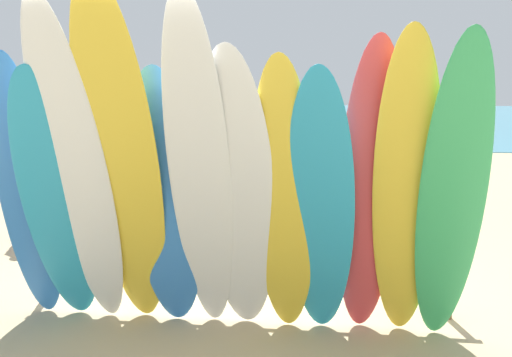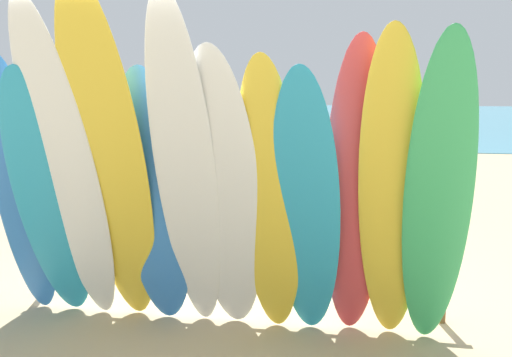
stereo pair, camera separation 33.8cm
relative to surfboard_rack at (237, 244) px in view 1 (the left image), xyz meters
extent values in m
plane|color=tan|center=(0.00, 14.00, -0.58)|extent=(60.00, 60.00, 0.00)
cube|color=teal|center=(0.00, 32.89, -0.57)|extent=(60.00, 40.00, 0.02)
cylinder|color=brown|center=(-1.79, 0.00, -0.24)|extent=(0.07, 0.07, 0.69)
cylinder|color=brown|center=(1.79, 0.00, -0.24)|extent=(0.07, 0.07, 0.69)
cylinder|color=brown|center=(0.00, 0.00, 0.11)|extent=(3.71, 0.06, 0.06)
ellipsoid|color=#337AD1|center=(-1.60, -0.57, 0.52)|extent=(0.51, 0.68, 2.21)
ellipsoid|color=#289EC6|center=(-1.31, -0.67, 0.47)|extent=(0.60, 0.88, 2.10)
ellipsoid|color=white|center=(-1.08, -0.76, 0.71)|extent=(0.60, 1.05, 2.58)
ellipsoid|color=yellow|center=(-0.73, -0.77, 0.76)|extent=(0.59, 1.09, 2.69)
ellipsoid|color=#337AD1|center=(-0.46, -0.58, 0.47)|extent=(0.57, 0.63, 2.10)
ellipsoid|color=white|center=(-0.16, -0.73, 0.71)|extent=(0.49, 0.96, 2.59)
ellipsoid|color=white|center=(0.11, -0.64, 0.53)|extent=(0.62, 0.82, 2.23)
ellipsoid|color=yellow|center=(0.45, -0.64, 0.50)|extent=(0.52, 0.74, 2.17)
ellipsoid|color=#289EC6|center=(0.72, -0.64, 0.46)|extent=(0.55, 0.79, 2.09)
ellipsoid|color=#D13D42|center=(1.08, -0.56, 0.57)|extent=(0.52, 0.74, 2.30)
ellipsoid|color=yellow|center=(1.33, -0.65, 0.59)|extent=(0.55, 0.89, 2.35)
ellipsoid|color=#38B266|center=(1.63, -0.73, 0.58)|extent=(0.47, 0.91, 2.32)
cylinder|color=tan|center=(-1.56, 6.71, -0.17)|extent=(0.13, 0.13, 0.83)
cylinder|color=tan|center=(-1.45, 6.39, -0.17)|extent=(0.13, 0.13, 0.83)
cube|color=#B23399|center=(-1.51, 6.55, 0.18)|extent=(0.44, 0.27, 0.20)
cube|color=orange|center=(-1.51, 6.55, 0.57)|extent=(0.34, 0.47, 0.65)
sphere|color=tan|center=(-1.51, 6.55, 1.01)|extent=(0.23, 0.23, 0.23)
cylinder|color=tan|center=(-1.59, 6.81, 0.60)|extent=(0.10, 0.10, 0.57)
cylinder|color=tan|center=(-1.42, 6.29, 0.60)|extent=(0.10, 0.10, 0.57)
cylinder|color=brown|center=(-3.09, 2.25, -0.19)|extent=(0.12, 0.12, 0.78)
cylinder|color=brown|center=(-2.82, 2.08, -0.19)|extent=(0.12, 0.12, 0.78)
cube|color=#B23399|center=(-2.95, 2.17, 0.14)|extent=(0.42, 0.26, 0.19)
cube|color=#DB333D|center=(-2.95, 2.17, 0.51)|extent=(0.45, 0.40, 0.61)
sphere|color=brown|center=(-2.95, 2.17, 0.92)|extent=(0.22, 0.22, 0.22)
cylinder|color=brown|center=(-3.17, 2.31, 0.54)|extent=(0.10, 0.10, 0.54)
cylinder|color=brown|center=(-2.74, 2.03, 0.54)|extent=(0.10, 0.10, 0.54)
cylinder|color=tan|center=(-2.87, 6.40, -0.19)|extent=(0.12, 0.12, 0.79)
cylinder|color=tan|center=(-3.07, 6.14, -0.19)|extent=(0.12, 0.12, 0.79)
cube|color=silver|center=(-2.97, 6.27, 0.15)|extent=(0.42, 0.26, 0.19)
cube|color=#DB333D|center=(-2.97, 6.27, 0.52)|extent=(0.42, 0.45, 0.62)
sphere|color=tan|center=(-2.97, 6.27, 0.94)|extent=(0.22, 0.22, 0.22)
cylinder|color=tan|center=(-2.81, 6.47, 0.55)|extent=(0.10, 0.10, 0.55)
cylinder|color=tan|center=(-3.13, 6.06, 0.55)|extent=(0.10, 0.10, 0.55)
cylinder|color=brown|center=(-1.87, 4.17, -0.20)|extent=(0.12, 0.12, 0.76)
cylinder|color=brown|center=(-1.94, 3.86, -0.20)|extent=(0.12, 0.12, 0.76)
cube|color=#2D4CB2|center=(-1.91, 4.01, 0.11)|extent=(0.41, 0.25, 0.18)
cube|color=silver|center=(-1.91, 4.01, 0.47)|extent=(0.29, 0.43, 0.59)
sphere|color=brown|center=(-1.91, 4.01, 0.87)|extent=(0.21, 0.21, 0.21)
cylinder|color=brown|center=(-1.85, 4.26, 0.50)|extent=(0.09, 0.09, 0.53)
cylinder|color=brown|center=(-1.96, 3.77, 0.50)|extent=(0.09, 0.09, 0.53)
ellipsoid|color=silver|center=(-1.73, 17.95, -0.44)|extent=(3.92, 1.57, 0.31)
camera|label=1|loc=(0.81, -4.92, 1.36)|focal=41.57mm
camera|label=2|loc=(1.14, -4.86, 1.36)|focal=41.57mm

